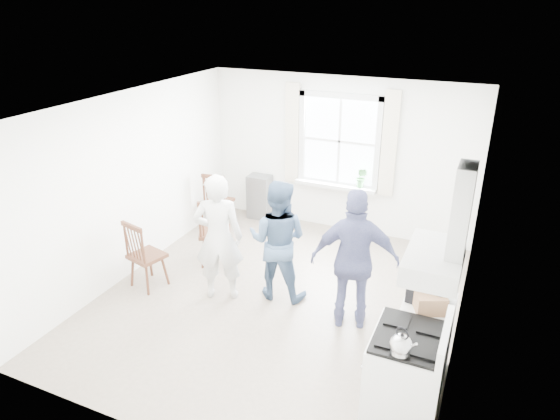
# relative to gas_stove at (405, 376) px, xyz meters

# --- Properties ---
(room_shell) EXTENTS (4.62, 5.12, 2.64)m
(room_shell) POSITION_rel_gas_stove_xyz_m (-1.91, 1.35, 0.82)
(room_shell) COLOR gray
(room_shell) RESTS_ON ground
(window_assembly) EXTENTS (1.88, 0.24, 1.70)m
(window_assembly) POSITION_rel_gas_stove_xyz_m (-1.91, 3.80, 0.98)
(window_assembly) COLOR white
(window_assembly) RESTS_ON room_shell
(range_hood) EXTENTS (0.45, 0.76, 0.94)m
(range_hood) POSITION_rel_gas_stove_xyz_m (0.16, -0.00, 1.42)
(range_hood) COLOR silver
(range_hood) RESTS_ON room_shell
(shelf_unit) EXTENTS (0.40, 0.30, 0.80)m
(shelf_unit) POSITION_rel_gas_stove_xyz_m (-3.31, 3.68, -0.08)
(shelf_unit) COLOR slate
(shelf_unit) RESTS_ON ground
(gas_stove) EXTENTS (0.68, 0.76, 1.12)m
(gas_stove) POSITION_rel_gas_stove_xyz_m (0.00, 0.00, 0.00)
(gas_stove) COLOR white
(gas_stove) RESTS_ON ground
(kettle) EXTENTS (0.19, 0.19, 0.28)m
(kettle) POSITION_rel_gas_stove_xyz_m (-0.04, -0.29, 0.56)
(kettle) COLOR silver
(kettle) RESTS_ON gas_stove
(low_cabinet) EXTENTS (0.50, 0.55, 0.90)m
(low_cabinet) POSITION_rel_gas_stove_xyz_m (0.07, 0.70, -0.03)
(low_cabinet) COLOR silver
(low_cabinet) RESTS_ON ground
(stereo_stack) EXTENTS (0.40, 0.37, 0.32)m
(stereo_stack) POSITION_rel_gas_stove_xyz_m (0.04, 0.71, 0.57)
(stereo_stack) COLOR black
(stereo_stack) RESTS_ON low_cabinet
(cardboard_box) EXTENTS (0.35, 0.30, 0.19)m
(cardboard_box) POSITION_rel_gas_stove_xyz_m (0.09, 0.53, 0.51)
(cardboard_box) COLOR #A1724D
(cardboard_box) RESTS_ON low_cabinet
(windsor_chair_a) EXTENTS (0.47, 0.46, 1.02)m
(windsor_chair_a) POSITION_rel_gas_stove_xyz_m (-3.77, 2.93, 0.14)
(windsor_chair_a) COLOR #432315
(windsor_chair_a) RESTS_ON ground
(windsor_chair_b) EXTENTS (0.52, 0.51, 1.01)m
(windsor_chair_b) POSITION_rel_gas_stove_xyz_m (-3.73, 0.85, 0.13)
(windsor_chair_b) COLOR #432315
(windsor_chair_b) RESTS_ON ground
(windsor_chair_c) EXTENTS (0.61, 0.61, 1.08)m
(windsor_chair_c) POSITION_rel_gas_stove_xyz_m (-3.14, 1.82, 0.17)
(windsor_chair_c) COLOR #432315
(windsor_chair_c) RESTS_ON ground
(person_left) EXTENTS (0.83, 0.83, 1.74)m
(person_left) POSITION_rel_gas_stove_xyz_m (-2.65, 1.14, 0.39)
(person_left) COLOR silver
(person_left) RESTS_ON ground
(person_mid) EXTENTS (0.88, 0.88, 1.64)m
(person_mid) POSITION_rel_gas_stove_xyz_m (-1.96, 1.47, 0.34)
(person_mid) COLOR #435B7C
(person_mid) RESTS_ON ground
(person_right) EXTENTS (1.28, 1.28, 1.77)m
(person_right) POSITION_rel_gas_stove_xyz_m (-0.87, 1.24, 0.40)
(person_right) COLOR navy
(person_right) RESTS_ON ground
(potted_plant) EXTENTS (0.23, 0.23, 0.34)m
(potted_plant) POSITION_rel_gas_stove_xyz_m (-1.47, 3.71, 0.54)
(potted_plant) COLOR #377B38
(potted_plant) RESTS_ON window_assembly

